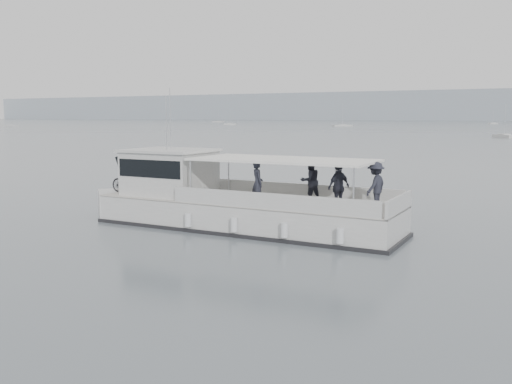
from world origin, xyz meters
The scene contains 3 objects.
ground centered at (0.00, 0.00, 0.00)m, with size 1400.00×1400.00×0.00m, color slate.
tour_boat centered at (1.74, -3.57, 1.02)m, with size 14.93×4.01×6.24m.
moored_fleet centered at (-36.40, 212.71, 0.36)m, with size 400.09×368.92×10.37m.
Camera 1 is at (15.01, -24.00, 4.76)m, focal length 40.00 mm.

